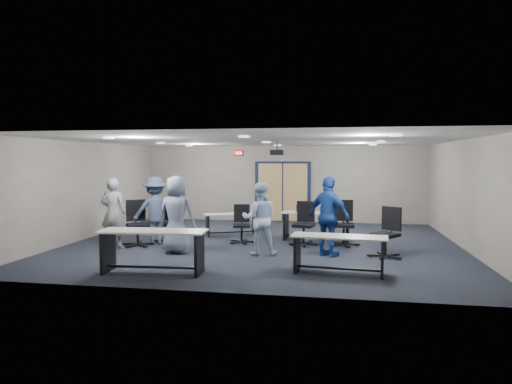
% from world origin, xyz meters
% --- Properties ---
extents(floor, '(10.00, 10.00, 0.00)m').
position_xyz_m(floor, '(0.00, 0.00, 0.00)').
color(floor, black).
rests_on(floor, ground).
extents(back_wall, '(10.00, 0.04, 2.70)m').
position_xyz_m(back_wall, '(0.00, 4.50, 1.35)').
color(back_wall, gray).
rests_on(back_wall, floor).
extents(front_wall, '(10.00, 0.04, 2.70)m').
position_xyz_m(front_wall, '(0.00, -4.50, 1.35)').
color(front_wall, gray).
rests_on(front_wall, floor).
extents(left_wall, '(0.04, 9.00, 2.70)m').
position_xyz_m(left_wall, '(-5.00, 0.00, 1.35)').
color(left_wall, gray).
rests_on(left_wall, floor).
extents(right_wall, '(0.04, 9.00, 2.70)m').
position_xyz_m(right_wall, '(5.00, 0.00, 1.35)').
color(right_wall, gray).
rests_on(right_wall, floor).
extents(ceiling, '(10.00, 9.00, 0.04)m').
position_xyz_m(ceiling, '(0.00, 0.00, 2.70)').
color(ceiling, silver).
rests_on(ceiling, back_wall).
extents(double_door, '(2.00, 0.07, 2.20)m').
position_xyz_m(double_door, '(0.00, 4.46, 1.05)').
color(double_door, black).
rests_on(double_door, back_wall).
extents(exit_sign, '(0.32, 0.07, 0.18)m').
position_xyz_m(exit_sign, '(-1.60, 4.44, 2.45)').
color(exit_sign, black).
rests_on(exit_sign, back_wall).
extents(ceiling_projector, '(0.35, 0.32, 0.37)m').
position_xyz_m(ceiling_projector, '(0.30, 0.50, 2.40)').
color(ceiling_projector, black).
rests_on(ceiling_projector, ceiling).
extents(ceiling_can_lights, '(6.24, 5.74, 0.02)m').
position_xyz_m(ceiling_can_lights, '(0.00, 0.25, 2.67)').
color(ceiling_can_lights, silver).
rests_on(ceiling_can_lights, ceiling).
extents(table_front_left, '(2.10, 0.81, 0.84)m').
position_xyz_m(table_front_left, '(-1.62, -3.44, 0.57)').
color(table_front_left, '#A9A8A0').
rests_on(table_front_left, floor).
extents(table_front_right, '(1.88, 0.78, 0.74)m').
position_xyz_m(table_front_right, '(1.94, -2.88, 0.51)').
color(table_front_right, '#A9A8A0').
rests_on(table_front_right, floor).
extents(table_back_left, '(1.65, 1.11, 0.64)m').
position_xyz_m(table_back_left, '(-1.14, 1.22, 0.43)').
color(table_back_left, '#A9A8A0').
rests_on(table_back_left, floor).
extents(table_back_right, '(1.95, 0.80, 1.05)m').
position_xyz_m(table_back_right, '(1.35, 0.73, 0.54)').
color(table_back_right, '#A9A8A0').
rests_on(table_back_right, floor).
extents(chair_back_a, '(0.76, 0.76, 1.04)m').
position_xyz_m(chair_back_a, '(-2.59, -0.12, 0.52)').
color(chair_back_a, black).
rests_on(chair_back_a, floor).
extents(chair_back_b, '(0.75, 0.75, 1.01)m').
position_xyz_m(chair_back_b, '(-0.58, 0.01, 0.51)').
color(chair_back_b, black).
rests_on(chair_back_b, floor).
extents(chair_back_c, '(0.82, 0.82, 1.12)m').
position_xyz_m(chair_back_c, '(1.06, -0.00, 0.56)').
color(chair_back_c, black).
rests_on(chair_back_c, floor).
extents(chair_back_d, '(0.76, 0.76, 1.17)m').
position_xyz_m(chair_back_d, '(2.08, 0.07, 0.58)').
color(chair_back_d, black).
rests_on(chair_back_d, floor).
extents(chair_loose_left, '(1.02, 1.02, 1.17)m').
position_xyz_m(chair_loose_left, '(-3.10, -0.87, 0.59)').
color(chair_loose_left, black).
rests_on(chair_loose_left, floor).
extents(chair_loose_right, '(1.00, 1.00, 1.14)m').
position_xyz_m(chair_loose_right, '(2.98, -1.23, 0.57)').
color(chair_loose_right, black).
rests_on(chair_loose_right, floor).
extents(person_gray, '(0.68, 0.47, 1.77)m').
position_xyz_m(person_gray, '(-3.59, -1.21, 0.88)').
color(person_gray, gray).
rests_on(person_gray, floor).
extents(person_plaid, '(0.90, 0.59, 1.83)m').
position_xyz_m(person_plaid, '(-1.83, -1.53, 0.92)').
color(person_plaid, slate).
rests_on(person_plaid, floor).
extents(person_lightblue, '(0.91, 0.77, 1.68)m').
position_xyz_m(person_lightblue, '(0.14, -1.38, 0.84)').
color(person_lightblue, '#B9D6F6').
rests_on(person_lightblue, floor).
extents(person_navy, '(1.14, 0.97, 1.83)m').
position_xyz_m(person_navy, '(1.72, -1.26, 0.92)').
color(person_navy, '#1A4191').
rests_on(person_navy, floor).
extents(person_back, '(1.31, 1.10, 1.77)m').
position_xyz_m(person_back, '(-2.78, -0.51, 0.88)').
color(person_back, '#374663').
rests_on(person_back, floor).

